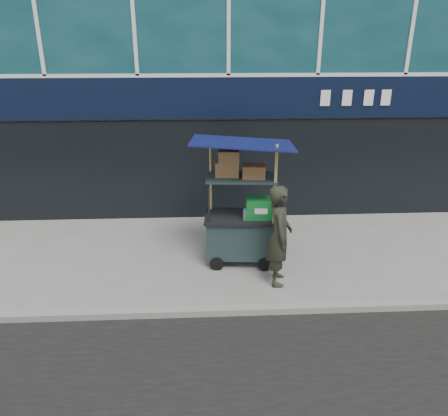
{
  "coord_description": "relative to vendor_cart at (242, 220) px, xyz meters",
  "views": [
    {
      "loc": [
        -0.6,
        -6.17,
        4.24
      ],
      "look_at": [
        -0.23,
        1.2,
        1.3
      ],
      "focal_mm": 35.0,
      "sensor_mm": 36.0,
      "label": 1
    }
  ],
  "objects": [
    {
      "name": "ground",
      "position": [
        -0.14,
        -1.59,
        -0.88
      ],
      "size": [
        80.0,
        80.0,
        0.0
      ],
      "primitive_type": "plane",
      "color": "gray",
      "rests_on": "ground"
    },
    {
      "name": "vendor_cart",
      "position": [
        0.0,
        0.0,
        0.0
      ],
      "size": [
        1.95,
        1.45,
        2.52
      ],
      "rotation": [
        0.0,
        0.0,
        -0.08
      ],
      "color": "#19282B",
      "rests_on": "ground"
    },
    {
      "name": "vendor_man",
      "position": [
        0.59,
        -0.83,
        0.05
      ],
      "size": [
        0.52,
        0.73,
        1.87
      ],
      "primitive_type": "imported",
      "rotation": [
        0.0,
        0.0,
        1.46
      ],
      "color": "#25281D",
      "rests_on": "ground"
    },
    {
      "name": "curb",
      "position": [
        -0.14,
        -1.79,
        -0.82
      ],
      "size": [
        80.0,
        0.18,
        0.12
      ],
      "primitive_type": "cube",
      "color": "gray",
      "rests_on": "ground"
    }
  ]
}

